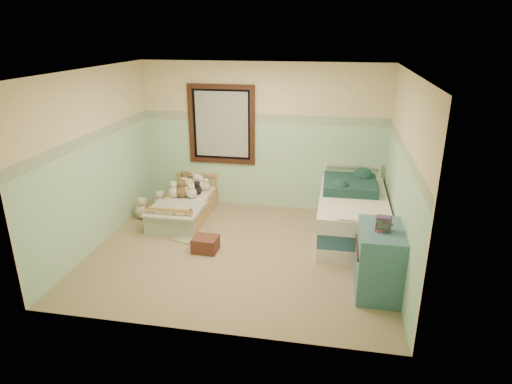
% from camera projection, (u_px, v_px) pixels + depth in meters
% --- Properties ---
extents(floor, '(4.20, 3.60, 0.02)m').
position_uv_depth(floor, '(241.00, 252.00, 6.30)').
color(floor, '#867858').
rests_on(floor, ground).
extents(ceiling, '(4.20, 3.60, 0.02)m').
position_uv_depth(ceiling, '(238.00, 70.00, 5.43)').
color(ceiling, silver).
rests_on(ceiling, wall_back).
extents(wall_back, '(4.20, 0.04, 2.50)m').
position_uv_depth(wall_back, '(262.00, 137.00, 7.52)').
color(wall_back, '#D4BD8A').
rests_on(wall_back, floor).
extents(wall_front, '(4.20, 0.04, 2.50)m').
position_uv_depth(wall_front, '(199.00, 223.00, 4.20)').
color(wall_front, '#D4BD8A').
rests_on(wall_front, floor).
extents(wall_left, '(0.04, 3.60, 2.50)m').
position_uv_depth(wall_left, '(94.00, 160.00, 6.22)').
color(wall_left, '#D4BD8A').
rests_on(wall_left, floor).
extents(wall_right, '(0.04, 3.60, 2.50)m').
position_uv_depth(wall_right, '(403.00, 177.00, 5.51)').
color(wall_right, '#D4BD8A').
rests_on(wall_right, floor).
extents(wainscot_mint, '(4.20, 0.01, 1.50)m').
position_uv_depth(wainscot_mint, '(262.00, 166.00, 7.68)').
color(wainscot_mint, '#8FCF9C').
rests_on(wainscot_mint, floor).
extents(border_strip, '(4.20, 0.01, 0.15)m').
position_uv_depth(border_strip, '(262.00, 119.00, 7.40)').
color(border_strip, '#486B4C').
rests_on(border_strip, wall_back).
extents(window_frame, '(1.16, 0.06, 1.36)m').
position_uv_depth(window_frame, '(221.00, 125.00, 7.54)').
color(window_frame, black).
rests_on(window_frame, wall_back).
extents(window_blinds, '(0.92, 0.01, 1.12)m').
position_uv_depth(window_blinds, '(222.00, 125.00, 7.55)').
color(window_blinds, '#BABAB4').
rests_on(window_blinds, window_frame).
extents(toddler_bed_frame, '(0.75, 1.50, 0.19)m').
position_uv_depth(toddler_bed_frame, '(186.00, 212.00, 7.43)').
color(toddler_bed_frame, '#B97440').
rests_on(toddler_bed_frame, floor).
extents(toddler_mattress, '(0.69, 1.44, 0.12)m').
position_uv_depth(toddler_mattress, '(185.00, 203.00, 7.38)').
color(toddler_mattress, white).
rests_on(toddler_mattress, toddler_bed_frame).
extents(patchwork_quilt, '(0.81, 0.75, 0.03)m').
position_uv_depth(patchwork_quilt, '(175.00, 209.00, 6.92)').
color(patchwork_quilt, '#698FAF').
rests_on(patchwork_quilt, toddler_mattress).
extents(plush_bed_brown, '(0.22, 0.22, 0.22)m').
position_uv_depth(plush_bed_brown, '(186.00, 183.00, 7.81)').
color(plush_bed_brown, brown).
rests_on(plush_bed_brown, toddler_mattress).
extents(plush_bed_white, '(0.20, 0.20, 0.20)m').
position_uv_depth(plush_bed_white, '(197.00, 184.00, 7.77)').
color(plush_bed_white, silver).
rests_on(plush_bed_white, toddler_mattress).
extents(plush_bed_tan, '(0.20, 0.20, 0.20)m').
position_uv_depth(plush_bed_tan, '(184.00, 188.00, 7.60)').
color(plush_bed_tan, '#CDB691').
rests_on(plush_bed_tan, toddler_mattress).
extents(plush_bed_dark, '(0.16, 0.16, 0.16)m').
position_uv_depth(plush_bed_dark, '(197.00, 190.00, 7.57)').
color(plush_bed_dark, black).
rests_on(plush_bed_dark, toddler_mattress).
extents(plush_floor_cream, '(0.25, 0.25, 0.25)m').
position_uv_depth(plush_floor_cream, '(161.00, 204.00, 7.68)').
color(plush_floor_cream, beige).
rests_on(plush_floor_cream, floor).
extents(plush_floor_tan, '(0.25, 0.25, 0.25)m').
position_uv_depth(plush_floor_tan, '(143.00, 211.00, 7.38)').
color(plush_floor_tan, '#CDB691').
rests_on(plush_floor_tan, floor).
extents(twin_bed_frame, '(0.95, 1.90, 0.22)m').
position_uv_depth(twin_bed_frame, '(351.00, 229.00, 6.74)').
color(twin_bed_frame, silver).
rests_on(twin_bed_frame, floor).
extents(twin_boxspring, '(0.95, 1.90, 0.22)m').
position_uv_depth(twin_boxspring, '(352.00, 216.00, 6.66)').
color(twin_boxspring, navy).
rests_on(twin_boxspring, twin_bed_frame).
extents(twin_mattress, '(0.99, 1.94, 0.22)m').
position_uv_depth(twin_mattress, '(353.00, 203.00, 6.59)').
color(twin_mattress, white).
rests_on(twin_mattress, twin_boxspring).
extents(teal_blanket, '(0.82, 0.86, 0.14)m').
position_uv_depth(teal_blanket, '(350.00, 185.00, 6.81)').
color(teal_blanket, black).
rests_on(teal_blanket, twin_mattress).
extents(dresser, '(0.51, 0.82, 0.82)m').
position_uv_depth(dresser, '(379.00, 260.00, 5.23)').
color(dresser, '#3D6E82').
rests_on(dresser, floor).
extents(book_stack, '(0.19, 0.16, 0.17)m').
position_uv_depth(book_stack, '(384.00, 224.00, 5.02)').
color(book_stack, '#452B28').
rests_on(book_stack, dresser).
extents(red_pillow, '(0.35, 0.31, 0.22)m').
position_uv_depth(red_pillow, '(205.00, 244.00, 6.28)').
color(red_pillow, maroon).
rests_on(red_pillow, floor).
extents(floor_book, '(0.33, 0.28, 0.03)m').
position_uv_depth(floor_book, '(185.00, 240.00, 6.63)').
color(floor_book, gold).
rests_on(floor_book, floor).
extents(extra_plush_0, '(0.22, 0.22, 0.22)m').
position_uv_depth(extra_plush_0, '(181.00, 191.00, 7.42)').
color(extra_plush_0, brown).
rests_on(extra_plush_0, toddler_mattress).
extents(extra_plush_1, '(0.22, 0.22, 0.22)m').
position_uv_depth(extra_plush_1, '(189.00, 191.00, 7.45)').
color(extra_plush_1, '#CDB691').
rests_on(extra_plush_1, toddler_mattress).
extents(extra_plush_2, '(0.15, 0.15, 0.15)m').
position_uv_depth(extra_plush_2, '(206.00, 186.00, 7.76)').
color(extra_plush_2, beige).
rests_on(extra_plush_2, toddler_mattress).
extents(extra_plush_3, '(0.18, 0.18, 0.18)m').
position_uv_depth(extra_plush_3, '(192.00, 193.00, 7.38)').
color(extra_plush_3, beige).
rests_on(extra_plush_3, toddler_mattress).
extents(extra_plush_4, '(0.19, 0.19, 0.19)m').
position_uv_depth(extra_plush_4, '(174.00, 192.00, 7.42)').
color(extra_plush_4, beige).
rests_on(extra_plush_4, toddler_mattress).
extents(extra_plush_5, '(0.19, 0.19, 0.19)m').
position_uv_depth(extra_plush_5, '(200.00, 185.00, 7.74)').
color(extra_plush_5, silver).
rests_on(extra_plush_5, toddler_mattress).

